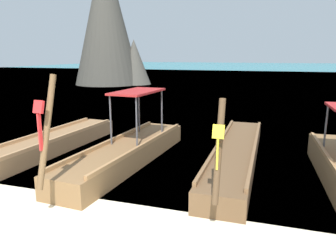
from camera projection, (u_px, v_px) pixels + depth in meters
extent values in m
plane|color=#147A89|center=(258.00, 70.00, 62.49)|extent=(120.00, 120.00, 0.00)
cube|color=olive|center=(46.00, 146.00, 10.09)|extent=(1.41, 6.41, 0.48)
cube|color=#AF7F52|center=(33.00, 136.00, 10.19)|extent=(0.41, 5.84, 0.10)
cube|color=#AF7F52|center=(58.00, 139.00, 9.85)|extent=(0.41, 5.84, 0.10)
cube|color=brown|center=(127.00, 154.00, 9.20)|extent=(1.60, 5.89, 0.55)
cube|color=#9F7246|center=(110.00, 141.00, 9.33)|extent=(0.48, 5.35, 0.10)
cube|color=#9F7246|center=(144.00, 145.00, 8.93)|extent=(0.48, 5.35, 0.10)
cylinder|color=brown|center=(46.00, 132.00, 6.13)|extent=(0.17, 0.73, 2.16)
cube|color=red|center=(39.00, 107.00, 5.89)|extent=(0.21, 0.14, 0.25)
cube|color=red|center=(40.00, 132.00, 5.98)|extent=(0.04, 0.08, 0.71)
cylinder|color=#4C4C51|center=(111.00, 120.00, 9.00)|extent=(0.05, 0.05, 1.40)
cylinder|color=#4C4C51|center=(137.00, 123.00, 8.71)|extent=(0.05, 0.05, 1.40)
cylinder|color=#4C4C51|center=(139.00, 110.00, 10.59)|extent=(0.05, 0.05, 1.40)
cylinder|color=#4C4C51|center=(162.00, 112.00, 10.29)|extent=(0.05, 0.05, 1.40)
cube|color=#AD2323|center=(137.00, 92.00, 9.49)|extent=(1.13, 2.01, 0.06)
cube|color=brown|center=(236.00, 155.00, 9.25)|extent=(1.11, 6.96, 0.49)
cube|color=brown|center=(219.00, 143.00, 9.33)|extent=(0.10, 6.40, 0.10)
cube|color=brown|center=(255.00, 146.00, 9.04)|extent=(0.10, 6.40, 0.10)
cylinder|color=brown|center=(219.00, 151.00, 5.66)|extent=(0.12, 0.62, 1.84)
cube|color=yellow|center=(219.00, 132.00, 5.48)|extent=(0.20, 0.12, 0.25)
cube|color=yellow|center=(218.00, 154.00, 5.55)|extent=(0.03, 0.08, 0.55)
cube|color=#9F7246|center=(334.00, 167.00, 6.88)|extent=(0.31, 6.11, 0.10)
cylinder|color=#4C4C51|center=(326.00, 126.00, 8.46)|extent=(0.05, 0.05, 1.14)
cone|color=#47443D|center=(106.00, 16.00, 32.44)|extent=(6.71, 6.71, 13.65)
cone|color=#4E4B43|center=(134.00, 62.00, 33.26)|extent=(3.43, 3.43, 4.55)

